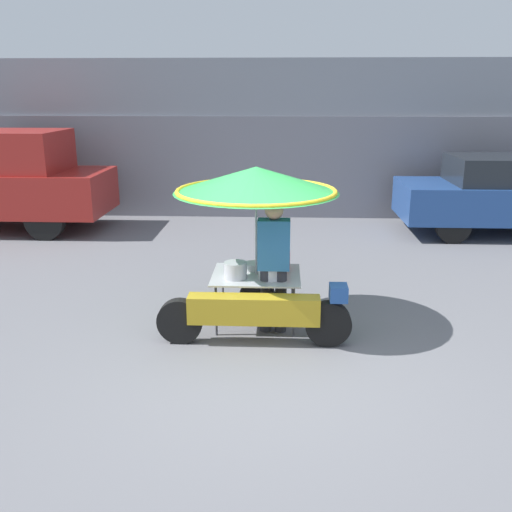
% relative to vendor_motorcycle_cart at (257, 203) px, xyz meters
% --- Properties ---
extents(ground_plane, '(36.00, 36.00, 0.00)m').
position_rel_vendor_motorcycle_cart_xyz_m(ground_plane, '(0.17, -1.12, -1.56)').
color(ground_plane, slate).
extents(shopfront_building, '(28.00, 2.06, 3.52)m').
position_rel_vendor_motorcycle_cart_xyz_m(shopfront_building, '(0.17, 7.37, 0.19)').
color(shopfront_building, gray).
rests_on(shopfront_building, ground).
extents(vendor_motorcycle_cart, '(2.25, 1.98, 1.98)m').
position_rel_vendor_motorcycle_cart_xyz_m(vendor_motorcycle_cart, '(0.00, 0.00, 0.00)').
color(vendor_motorcycle_cart, black).
rests_on(vendor_motorcycle_cart, ground).
extents(vendor_person, '(0.38, 0.22, 1.62)m').
position_rel_vendor_motorcycle_cart_xyz_m(vendor_person, '(0.21, -0.16, -0.65)').
color(vendor_person, '#2D2D33').
rests_on(vendor_person, ground).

